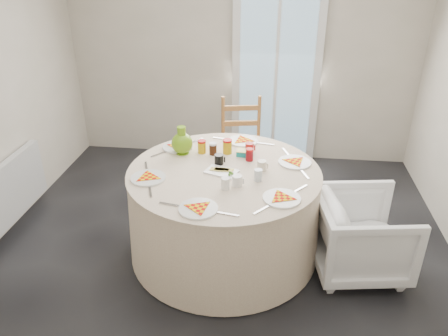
# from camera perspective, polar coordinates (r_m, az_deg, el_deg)

# --- Properties ---
(floor) EXTENTS (4.00, 4.00, 0.00)m
(floor) POSITION_cam_1_polar(r_m,az_deg,el_deg) (3.85, -0.53, -10.92)
(floor) COLOR black
(floor) RESTS_ON ground
(wall_back) EXTENTS (4.00, 0.02, 2.60)m
(wall_back) POSITION_cam_1_polar(r_m,az_deg,el_deg) (5.13, 2.36, 15.12)
(wall_back) COLOR #BCB5A3
(wall_back) RESTS_ON floor
(glass_door) EXTENTS (1.00, 0.08, 2.10)m
(glass_door) POSITION_cam_1_polar(r_m,az_deg,el_deg) (5.12, 6.83, 12.07)
(glass_door) COLOR silver
(glass_door) RESTS_ON floor
(radiator) EXTENTS (0.07, 1.00, 0.55)m
(radiator) POSITION_cam_1_polar(r_m,az_deg,el_deg) (4.43, -25.93, -2.50)
(radiator) COLOR silver
(radiator) RESTS_ON floor
(table) EXTENTS (1.59, 1.59, 0.80)m
(table) POSITION_cam_1_polar(r_m,az_deg,el_deg) (3.66, -0.00, -5.93)
(table) COLOR beige
(table) RESTS_ON floor
(wooden_chair) EXTENTS (0.51, 0.49, 0.99)m
(wooden_chair) POSITION_cam_1_polar(r_m,az_deg,el_deg) (4.56, 2.39, 2.51)
(wooden_chair) COLOR #AD6E3D
(wooden_chair) RESTS_ON floor
(armchair) EXTENTS (0.76, 0.79, 0.72)m
(armchair) POSITION_cam_1_polar(r_m,az_deg,el_deg) (3.62, 17.59, -7.52)
(armchair) COLOR white
(armchair) RESTS_ON floor
(place_settings) EXTENTS (1.69, 1.69, 0.03)m
(place_settings) POSITION_cam_1_polar(r_m,az_deg,el_deg) (3.46, -0.00, -0.44)
(place_settings) COLOR silver
(place_settings) RESTS_ON table
(jar_cluster) EXTENTS (0.52, 0.34, 0.14)m
(jar_cluster) POSITION_cam_1_polar(r_m,az_deg,el_deg) (3.67, 0.01, 2.15)
(jar_cluster) COLOR #A94C1B
(jar_cluster) RESTS_ON table
(butter_tub) EXTENTS (0.14, 0.10, 0.05)m
(butter_tub) POSITION_cam_1_polar(r_m,az_deg,el_deg) (3.70, 2.65, 1.76)
(butter_tub) COLOR #0E8688
(butter_tub) RESTS_ON table
(green_pitcher) EXTENTS (0.23, 0.23, 0.24)m
(green_pitcher) POSITION_cam_1_polar(r_m,az_deg,el_deg) (3.72, -5.49, 3.26)
(green_pitcher) COLOR #659B13
(green_pitcher) RESTS_ON table
(cheese_platter) EXTENTS (0.28, 0.23, 0.03)m
(cheese_platter) POSITION_cam_1_polar(r_m,az_deg,el_deg) (3.43, -0.32, -0.63)
(cheese_platter) COLOR silver
(cheese_platter) RESTS_ON table
(mugs_glasses) EXTENTS (0.60, 0.60, 0.10)m
(mugs_glasses) POSITION_cam_1_polar(r_m,az_deg,el_deg) (3.42, 2.07, -0.02)
(mugs_glasses) COLOR gray
(mugs_glasses) RESTS_ON table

